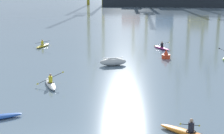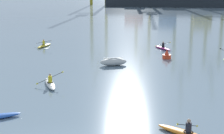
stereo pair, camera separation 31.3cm
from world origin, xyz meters
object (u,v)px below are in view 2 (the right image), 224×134
Objects in this scene: channel_buoy at (167,55)px; kayak_white at (50,83)px; capsized_dinghy at (113,62)px; kayak_orange at (187,133)px; kayak_yellow at (44,45)px; kayak_magenta at (163,48)px.

channel_buoy is 14.51m from kayak_white.
kayak_orange is (6.32, -15.09, -0.18)m from capsized_dinghy.
kayak_yellow is (-15.47, 4.91, -0.19)m from channel_buoy.
kayak_orange is at bearing -86.09° from channel_buoy.
kayak_orange reaches higher than channel_buoy.
capsized_dinghy is at bearing -114.18° from kayak_magenta.
channel_buoy is at bearing 39.27° from capsized_dinghy.
capsized_dinghy is at bearing -140.73° from channel_buoy.
kayak_yellow is 1.09× the size of kayak_magenta.
capsized_dinghy is 16.36m from kayak_orange.
channel_buoy reaches higher than kayak_magenta.
kayak_orange is at bearing -67.28° from capsized_dinghy.
channel_buoy is 0.30× the size of kayak_white.
capsized_dinghy is 0.89× the size of kayak_magenta.
kayak_white reaches higher than capsized_dinghy.
channel_buoy is at bearing 53.42° from kayak_white.
channel_buoy is (5.01, 4.09, 0.01)m from capsized_dinghy.
kayak_magenta is (-0.58, 5.77, -0.19)m from channel_buoy.
kayak_yellow is at bearing -176.71° from kayak_magenta.
kayak_magenta is (14.89, 0.86, -0.00)m from kayak_yellow.
capsized_dinghy is 6.47m from channel_buoy.
kayak_orange is (16.79, -24.09, 0.00)m from kayak_yellow.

